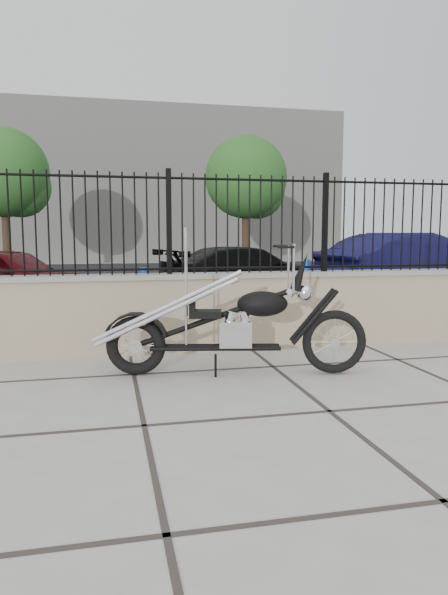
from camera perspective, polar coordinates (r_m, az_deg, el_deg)
ground_plane at (r=4.50m, az=11.28°, el=-11.94°), size 90.00×90.00×0.00m
parking_lot at (r=16.54m, az=-6.47°, el=1.82°), size 30.00×30.00×0.00m
retaining_wall at (r=6.69m, az=2.71°, el=-1.40°), size 14.00×0.36×0.96m
iron_fence at (r=6.62m, az=2.76°, el=7.89°), size 14.00×0.08×1.20m
background_building at (r=30.55m, az=-9.46°, el=11.58°), size 22.00×6.00×8.00m
chopper_motorcycle at (r=5.37m, az=0.70°, el=-0.37°), size 2.58×0.94×1.53m
car_red at (r=10.77m, az=-22.38°, el=1.91°), size 3.85×2.70×1.22m
car_black at (r=11.95m, az=2.43°, el=2.73°), size 4.30×2.73×1.16m
car_blue at (r=12.94m, az=19.39°, el=3.34°), size 4.69×2.55×1.47m
bollard_a at (r=8.13m, az=-8.65°, el=-0.08°), size 0.11×0.11×0.94m
bollard_b at (r=9.86m, az=8.85°, el=1.24°), size 0.12×0.12×0.98m
tree_left at (r=21.06m, az=-22.65°, el=12.70°), size 3.19×3.19×5.39m
tree_right at (r=21.14m, az=2.38°, el=13.17°), size 3.19×3.19×5.38m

